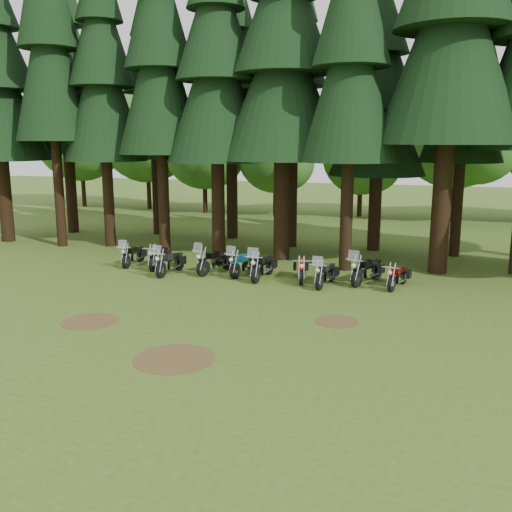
{
  "coord_description": "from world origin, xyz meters",
  "views": [
    {
      "loc": [
        7.59,
        -16.81,
        5.67
      ],
      "look_at": [
        0.26,
        5.0,
        1.0
      ],
      "focal_mm": 40.0,
      "sensor_mm": 36.0,
      "label": 1
    }
  ],
  "objects_px": {
    "motorcycle_4": "(245,264)",
    "motorcycle_6": "(301,270)",
    "motorcycle_8": "(367,271)",
    "motorcycle_0": "(133,256)",
    "motorcycle_9": "(398,277)",
    "motorcycle_7": "(326,274)",
    "motorcycle_2": "(170,263)",
    "motorcycle_3": "(216,262)",
    "motorcycle_5": "(263,267)",
    "motorcycle_1": "(159,258)"
  },
  "relations": [
    {
      "from": "motorcycle_2",
      "to": "motorcycle_7",
      "type": "xyz_separation_m",
      "value": [
        6.78,
        0.14,
        -0.02
      ]
    },
    {
      "from": "motorcycle_1",
      "to": "motorcycle_6",
      "type": "distance_m",
      "value": 6.7
    },
    {
      "from": "motorcycle_9",
      "to": "motorcycle_2",
      "type": "bearing_deg",
      "value": -162.05
    },
    {
      "from": "motorcycle_4",
      "to": "motorcycle_6",
      "type": "distance_m",
      "value": 2.52
    },
    {
      "from": "motorcycle_1",
      "to": "motorcycle_8",
      "type": "xyz_separation_m",
      "value": [
        9.34,
        0.08,
        0.05
      ]
    },
    {
      "from": "motorcycle_5",
      "to": "motorcycle_6",
      "type": "xyz_separation_m",
      "value": [
        1.59,
        0.25,
        -0.06
      ]
    },
    {
      "from": "motorcycle_4",
      "to": "motorcycle_6",
      "type": "bearing_deg",
      "value": 8.85
    },
    {
      "from": "motorcycle_4",
      "to": "motorcycle_9",
      "type": "xyz_separation_m",
      "value": [
        6.41,
        -0.1,
        -0.05
      ]
    },
    {
      "from": "motorcycle_6",
      "to": "motorcycle_0",
      "type": "bearing_deg",
      "value": 162.23
    },
    {
      "from": "motorcycle_6",
      "to": "motorcycle_5",
      "type": "bearing_deg",
      "value": 173.68
    },
    {
      "from": "motorcycle_0",
      "to": "motorcycle_2",
      "type": "bearing_deg",
      "value": -27.72
    },
    {
      "from": "motorcycle_3",
      "to": "motorcycle_2",
      "type": "bearing_deg",
      "value": -136.92
    },
    {
      "from": "motorcycle_0",
      "to": "motorcycle_9",
      "type": "height_order",
      "value": "motorcycle_0"
    },
    {
      "from": "motorcycle_2",
      "to": "motorcycle_7",
      "type": "bearing_deg",
      "value": 3.92
    },
    {
      "from": "motorcycle_5",
      "to": "motorcycle_6",
      "type": "distance_m",
      "value": 1.61
    },
    {
      "from": "motorcycle_2",
      "to": "motorcycle_3",
      "type": "bearing_deg",
      "value": 27.16
    },
    {
      "from": "motorcycle_0",
      "to": "motorcycle_3",
      "type": "height_order",
      "value": "motorcycle_3"
    },
    {
      "from": "motorcycle_2",
      "to": "motorcycle_6",
      "type": "relative_size",
      "value": 1.1
    },
    {
      "from": "motorcycle_3",
      "to": "motorcycle_6",
      "type": "height_order",
      "value": "motorcycle_3"
    },
    {
      "from": "motorcycle_6",
      "to": "motorcycle_9",
      "type": "distance_m",
      "value": 3.9
    },
    {
      "from": "motorcycle_1",
      "to": "motorcycle_9",
      "type": "bearing_deg",
      "value": -9.42
    },
    {
      "from": "motorcycle_3",
      "to": "motorcycle_9",
      "type": "xyz_separation_m",
      "value": [
        7.75,
        -0.08,
        -0.07
      ]
    },
    {
      "from": "motorcycle_0",
      "to": "motorcycle_7",
      "type": "height_order",
      "value": "motorcycle_7"
    },
    {
      "from": "motorcycle_0",
      "to": "motorcycle_4",
      "type": "bearing_deg",
      "value": -6.52
    },
    {
      "from": "motorcycle_5",
      "to": "motorcycle_3",
      "type": "bearing_deg",
      "value": 173.24
    },
    {
      "from": "motorcycle_2",
      "to": "motorcycle_1",
      "type": "bearing_deg",
      "value": 140.39
    },
    {
      "from": "motorcycle_1",
      "to": "motorcycle_8",
      "type": "distance_m",
      "value": 9.34
    },
    {
      "from": "motorcycle_4",
      "to": "motorcycle_7",
      "type": "distance_m",
      "value": 3.73
    },
    {
      "from": "motorcycle_3",
      "to": "motorcycle_5",
      "type": "xyz_separation_m",
      "value": [
        2.27,
        -0.36,
        0.01
      ]
    },
    {
      "from": "motorcycle_1",
      "to": "motorcycle_6",
      "type": "relative_size",
      "value": 1.06
    },
    {
      "from": "motorcycle_4",
      "to": "motorcycle_8",
      "type": "xyz_separation_m",
      "value": [
        5.17,
        0.22,
        0.03
      ]
    },
    {
      "from": "motorcycle_3",
      "to": "motorcycle_0",
      "type": "bearing_deg",
      "value": -164.7
    },
    {
      "from": "motorcycle_6",
      "to": "motorcycle_7",
      "type": "relative_size",
      "value": 0.95
    },
    {
      "from": "motorcycle_9",
      "to": "motorcycle_5",
      "type": "bearing_deg",
      "value": -163.46
    },
    {
      "from": "motorcycle_9",
      "to": "motorcycle_7",
      "type": "bearing_deg",
      "value": -154.27
    },
    {
      "from": "motorcycle_4",
      "to": "motorcycle_5",
      "type": "xyz_separation_m",
      "value": [
        0.93,
        -0.39,
        0.03
      ]
    },
    {
      "from": "motorcycle_6",
      "to": "motorcycle_8",
      "type": "height_order",
      "value": "motorcycle_8"
    },
    {
      "from": "motorcycle_4",
      "to": "motorcycle_5",
      "type": "bearing_deg",
      "value": -10.5
    },
    {
      "from": "motorcycle_2",
      "to": "motorcycle_9",
      "type": "xyz_separation_m",
      "value": [
        9.53,
        0.73,
        -0.06
      ]
    },
    {
      "from": "motorcycle_2",
      "to": "motorcycle_8",
      "type": "relative_size",
      "value": 0.98
    },
    {
      "from": "motorcycle_3",
      "to": "motorcycle_4",
      "type": "xyz_separation_m",
      "value": [
        1.33,
        0.02,
        -0.02
      ]
    },
    {
      "from": "motorcycle_0",
      "to": "motorcycle_8",
      "type": "height_order",
      "value": "motorcycle_8"
    },
    {
      "from": "motorcycle_6",
      "to": "motorcycle_8",
      "type": "relative_size",
      "value": 0.89
    },
    {
      "from": "motorcycle_1",
      "to": "motorcycle_7",
      "type": "relative_size",
      "value": 1.01
    },
    {
      "from": "motorcycle_7",
      "to": "motorcycle_9",
      "type": "bearing_deg",
      "value": 19.05
    },
    {
      "from": "motorcycle_4",
      "to": "motorcycle_6",
      "type": "height_order",
      "value": "motorcycle_4"
    },
    {
      "from": "motorcycle_2",
      "to": "motorcycle_0",
      "type": "bearing_deg",
      "value": 159.24
    },
    {
      "from": "motorcycle_1",
      "to": "motorcycle_2",
      "type": "distance_m",
      "value": 1.43
    },
    {
      "from": "motorcycle_0",
      "to": "motorcycle_6",
      "type": "distance_m",
      "value": 8.08
    },
    {
      "from": "motorcycle_7",
      "to": "motorcycle_6",
      "type": "bearing_deg",
      "value": 161.09
    }
  ]
}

